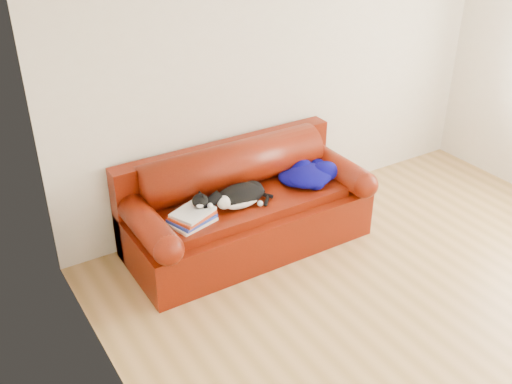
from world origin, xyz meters
TOP-DOWN VIEW (x-y plane):
  - ground at (0.00, 0.00)m, footprint 4.50×4.50m
  - room_shell at (0.12, 0.02)m, footprint 4.52×4.02m
  - sofa_base at (-0.72, 1.49)m, footprint 2.10×0.90m
  - sofa_back at (-0.72, 1.74)m, footprint 2.10×1.01m
  - book_stack at (-1.30, 1.36)m, footprint 0.39×0.34m
  - cat at (-0.85, 1.38)m, footprint 0.65×0.27m
  - blanket at (-0.11, 1.43)m, footprint 0.59×0.48m

SIDE VIEW (x-z plane):
  - ground at x=0.00m, z-range 0.00..0.00m
  - sofa_base at x=-0.72m, z-range -0.01..0.49m
  - sofa_back at x=-0.72m, z-range 0.10..0.98m
  - book_stack at x=-1.30m, z-range 0.50..0.60m
  - blanket at x=-0.11m, z-range 0.49..0.65m
  - cat at x=-0.85m, z-range 0.47..0.70m
  - room_shell at x=0.12m, z-range 0.36..2.97m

